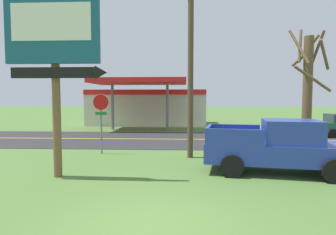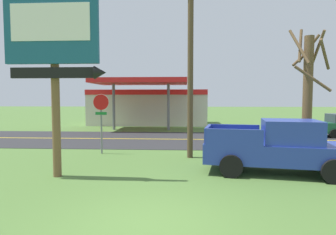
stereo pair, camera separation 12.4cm
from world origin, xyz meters
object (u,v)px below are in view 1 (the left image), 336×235
(bare_tree, at_px, (307,92))
(gas_station, at_px, (148,106))
(utility_pole, at_px, (191,43))
(pickup_blue_parked_on_lawn, at_px, (279,147))
(stop_sign, at_px, (101,113))
(motel_sign, at_px, (55,49))

(bare_tree, height_order, gas_station, bare_tree)
(utility_pole, relative_size, bare_tree, 1.70)
(gas_station, bearing_deg, pickup_blue_parked_on_lawn, -70.02)
(stop_sign, distance_m, utility_pole, 5.45)
(stop_sign, distance_m, gas_station, 16.63)
(stop_sign, bearing_deg, bare_tree, -6.36)
(stop_sign, height_order, bare_tree, bare_tree)
(utility_pole, xyz_separation_m, gas_station, (-4.08, 17.31, -3.28))
(bare_tree, bearing_deg, gas_station, 117.38)
(utility_pole, relative_size, gas_station, 0.82)
(gas_station, distance_m, pickup_blue_parked_on_lawn, 21.26)
(stop_sign, height_order, utility_pole, utility_pole)
(gas_station, relative_size, pickup_blue_parked_on_lawn, 2.20)
(motel_sign, xyz_separation_m, utility_pole, (4.64, 3.68, 0.83))
(motel_sign, distance_m, pickup_blue_parked_on_lawn, 8.60)
(stop_sign, relative_size, utility_pole, 0.30)
(gas_station, height_order, pickup_blue_parked_on_lawn, gas_station)
(stop_sign, bearing_deg, pickup_blue_parked_on_lawn, -23.81)
(utility_pole, height_order, pickup_blue_parked_on_lawn, utility_pole)
(stop_sign, relative_size, bare_tree, 0.51)
(motel_sign, relative_size, stop_sign, 2.17)
(stop_sign, xyz_separation_m, gas_station, (0.28, 16.63, -0.08))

